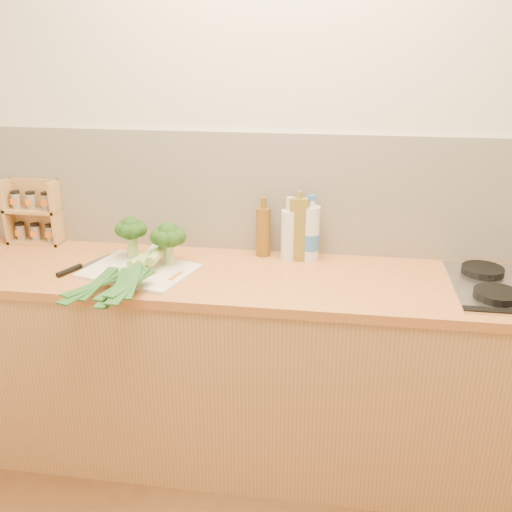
# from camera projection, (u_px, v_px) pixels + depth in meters

# --- Properties ---
(room_shell) EXTENTS (3.50, 3.50, 3.50)m
(room_shell) POSITION_uv_depth(u_px,v_px,m) (278.00, 194.00, 2.53)
(room_shell) COLOR beige
(room_shell) RESTS_ON ground
(counter) EXTENTS (3.20, 0.62, 0.90)m
(counter) POSITION_uv_depth(u_px,v_px,m) (269.00, 368.00, 2.52)
(counter) COLOR tan
(counter) RESTS_ON ground
(chopping_board) EXTENTS (0.51, 0.43, 0.01)m
(chopping_board) POSITION_uv_depth(u_px,v_px,m) (139.00, 271.00, 2.39)
(chopping_board) COLOR beige
(chopping_board) RESTS_ON counter
(broccoli_left) EXTENTS (0.14, 0.14, 0.19)m
(broccoli_left) POSITION_uv_depth(u_px,v_px,m) (131.00, 230.00, 2.46)
(broccoli_left) COLOR #96AF66
(broccoli_left) RESTS_ON chopping_board
(broccoli_right) EXTENTS (0.15, 0.15, 0.19)m
(broccoli_right) POSITION_uv_depth(u_px,v_px,m) (168.00, 236.00, 2.40)
(broccoli_right) COLOR #96AF66
(broccoli_right) RESTS_ON chopping_board
(leek_front) EXTENTS (0.23, 0.64, 0.04)m
(leek_front) POSITION_uv_depth(u_px,v_px,m) (129.00, 266.00, 2.36)
(leek_front) COLOR white
(leek_front) RESTS_ON chopping_board
(leek_mid) EXTENTS (0.10, 0.62, 0.04)m
(leek_mid) POSITION_uv_depth(u_px,v_px,m) (137.00, 268.00, 2.30)
(leek_mid) COLOR white
(leek_mid) RESTS_ON chopping_board
(leek_back) EXTENTS (0.10, 0.64, 0.04)m
(leek_back) POSITION_uv_depth(u_px,v_px,m) (149.00, 264.00, 2.29)
(leek_back) COLOR white
(leek_back) RESTS_ON chopping_board
(chefs_knife) EXTENTS (0.15, 0.30, 0.02)m
(chefs_knife) POSITION_uv_depth(u_px,v_px,m) (76.00, 268.00, 2.41)
(chefs_knife) COLOR silver
(chefs_knife) RESTS_ON counter
(spice_rack) EXTENTS (0.25, 0.10, 0.31)m
(spice_rack) POSITION_uv_depth(u_px,v_px,m) (35.00, 215.00, 2.70)
(spice_rack) COLOR tan
(spice_rack) RESTS_ON counter
(oil_tin) EXTENTS (0.08, 0.05, 0.31)m
(oil_tin) POSITION_uv_depth(u_px,v_px,m) (299.00, 229.00, 2.48)
(oil_tin) COLOR olive
(oil_tin) RESTS_ON counter
(glass_bottle) EXTENTS (0.07, 0.07, 0.28)m
(glass_bottle) POSITION_uv_depth(u_px,v_px,m) (289.00, 234.00, 2.49)
(glass_bottle) COLOR silver
(glass_bottle) RESTS_ON counter
(amber_bottle) EXTENTS (0.06, 0.06, 0.27)m
(amber_bottle) POSITION_uv_depth(u_px,v_px,m) (263.00, 231.00, 2.54)
(amber_bottle) COLOR brown
(amber_bottle) RESTS_ON counter
(water_bottle) EXTENTS (0.08, 0.08, 0.27)m
(water_bottle) POSITION_uv_depth(u_px,v_px,m) (311.00, 235.00, 2.49)
(water_bottle) COLOR silver
(water_bottle) RESTS_ON counter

